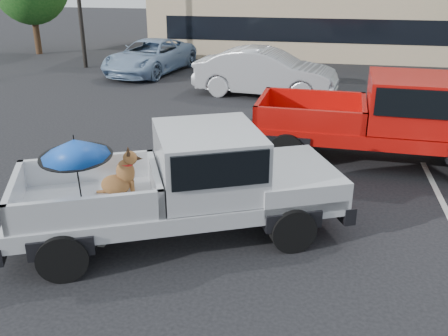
{
  "coord_description": "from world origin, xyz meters",
  "views": [
    {
      "loc": [
        0.36,
        -7.21,
        4.4
      ],
      "look_at": [
        -1.02,
        0.19,
        1.3
      ],
      "focal_mm": 40.0,
      "sensor_mm": 36.0,
      "label": 1
    }
  ],
  "objects_px": {
    "silver_sedan": "(266,72)",
    "silver_pickup": "(194,178)",
    "blue_suv": "(150,57)",
    "red_pickup": "(399,116)"
  },
  "relations": [
    {
      "from": "silver_sedan",
      "to": "silver_pickup",
      "type": "bearing_deg",
      "value": -173.42
    },
    {
      "from": "red_pickup",
      "to": "silver_pickup",
      "type": "bearing_deg",
      "value": -129.43
    },
    {
      "from": "silver_pickup",
      "to": "silver_sedan",
      "type": "bearing_deg",
      "value": 65.49
    },
    {
      "from": "red_pickup",
      "to": "blue_suv",
      "type": "relative_size",
      "value": 1.26
    },
    {
      "from": "blue_suv",
      "to": "silver_sedan",
      "type": "bearing_deg",
      "value": -17.85
    },
    {
      "from": "silver_sedan",
      "to": "blue_suv",
      "type": "height_order",
      "value": "silver_sedan"
    },
    {
      "from": "red_pickup",
      "to": "silver_sedan",
      "type": "height_order",
      "value": "red_pickup"
    },
    {
      "from": "silver_pickup",
      "to": "silver_sedan",
      "type": "distance_m",
      "value": 10.08
    },
    {
      "from": "red_pickup",
      "to": "blue_suv",
      "type": "xyz_separation_m",
      "value": [
        -9.0,
        8.88,
        -0.42
      ]
    },
    {
      "from": "silver_sedan",
      "to": "blue_suv",
      "type": "relative_size",
      "value": 1.0
    }
  ]
}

